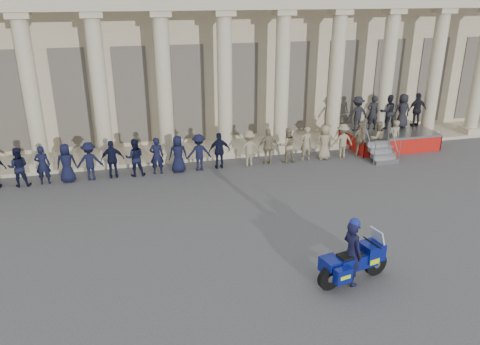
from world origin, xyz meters
name	(u,v)px	position (x,y,z in m)	size (l,w,h in m)	color
ground	(243,245)	(0.00, 0.00, 0.00)	(90.00, 90.00, 0.00)	#444447
building	(174,40)	(0.00, 14.74, 4.52)	(40.00, 12.50, 9.00)	tan
officer_rank	(183,154)	(-0.85, 6.49, 0.77)	(20.06, 0.58, 1.54)	black
reviewing_stand	(386,119)	(9.06, 7.54, 1.31)	(4.21, 3.88, 2.44)	gray
motorcycle	(355,261)	(2.29, -2.48, 0.59)	(2.11, 1.03, 1.36)	black
rider	(352,251)	(2.18, -2.50, 0.91)	(0.54, 0.71, 1.84)	black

